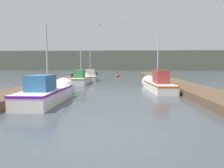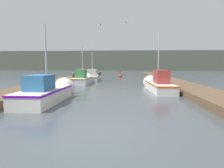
% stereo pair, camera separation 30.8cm
% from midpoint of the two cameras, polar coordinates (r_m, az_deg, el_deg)
% --- Properties ---
extents(ground_plane, '(200.00, 200.00, 0.00)m').
position_cam_midpoint_polar(ground_plane, '(5.53, -5.27, -14.50)').
color(ground_plane, '#3D4449').
extents(dock_left, '(2.26, 40.00, 0.40)m').
position_cam_midpoint_polar(dock_left, '(22.08, -13.47, 0.96)').
color(dock_left, brown).
rests_on(dock_left, ground_plane).
extents(dock_right, '(2.26, 40.00, 0.40)m').
position_cam_midpoint_polar(dock_right, '(21.72, 15.12, 0.85)').
color(dock_right, brown).
rests_on(dock_right, ground_plane).
extents(distant_shore_ridge, '(120.00, 16.00, 6.65)m').
position_cam_midpoint_polar(distant_shore_ridge, '(74.98, 2.15, 6.59)').
color(distant_shore_ridge, '#565B4C').
rests_on(distant_shore_ridge, ground_plane).
extents(fishing_boat_0, '(1.54, 5.41, 4.30)m').
position_cam_midpoint_polar(fishing_boat_0, '(11.01, -18.10, -2.21)').
color(fishing_boat_0, silver).
rests_on(fishing_boat_0, ground_plane).
extents(fishing_boat_1, '(1.62, 6.45, 4.50)m').
position_cam_midpoint_polar(fishing_boat_1, '(15.44, 12.01, 0.04)').
color(fishing_boat_1, silver).
rests_on(fishing_boat_1, ground_plane).
extents(fishing_boat_2, '(1.53, 4.97, 4.08)m').
position_cam_midpoint_polar(fishing_boat_2, '(20.21, -9.24, 1.38)').
color(fishing_boat_2, silver).
rests_on(fishing_boat_2, ground_plane).
extents(fishing_boat_3, '(1.88, 5.66, 3.84)m').
position_cam_midpoint_polar(fishing_boat_3, '(24.52, -6.57, 2.07)').
color(fishing_boat_3, silver).
rests_on(fishing_boat_3, ground_plane).
extents(mooring_piling_0, '(0.23, 0.23, 1.12)m').
position_cam_midpoint_polar(mooring_piling_0, '(26.57, -8.50, 2.58)').
color(mooring_piling_0, '#473523').
rests_on(mooring_piling_0, ground_plane).
extents(mooring_piling_1, '(0.27, 0.27, 0.98)m').
position_cam_midpoint_polar(mooring_piling_1, '(12.84, -19.72, -1.06)').
color(mooring_piling_1, '#473523').
rests_on(mooring_piling_1, ground_plane).
extents(mooring_piling_2, '(0.33, 0.33, 1.10)m').
position_cam_midpoint_polar(mooring_piling_2, '(20.49, -11.78, 1.65)').
color(mooring_piling_2, '#473523').
rests_on(mooring_piling_2, ground_plane).
extents(mooring_piling_3, '(0.30, 0.30, 1.37)m').
position_cam_midpoint_polar(mooring_piling_3, '(24.93, -9.04, 2.67)').
color(mooring_piling_3, '#473523').
rests_on(mooring_piling_3, ground_plane).
extents(channel_buoy, '(0.53, 0.53, 1.03)m').
position_cam_midpoint_polar(channel_buoy, '(31.29, 1.38, 2.31)').
color(channel_buoy, red).
rests_on(channel_buoy, ground_plane).
extents(seagull_lead, '(0.30, 0.56, 0.12)m').
position_cam_midpoint_polar(seagull_lead, '(16.45, -4.03, 16.56)').
color(seagull_lead, white).
extents(seagull_1, '(0.34, 0.55, 0.12)m').
position_cam_midpoint_polar(seagull_1, '(19.98, 3.24, 17.10)').
color(seagull_1, white).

